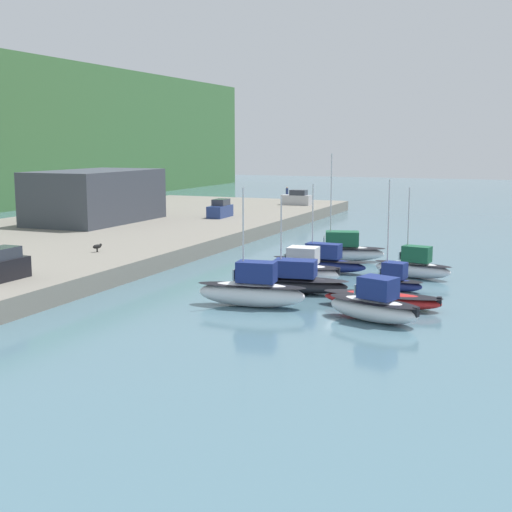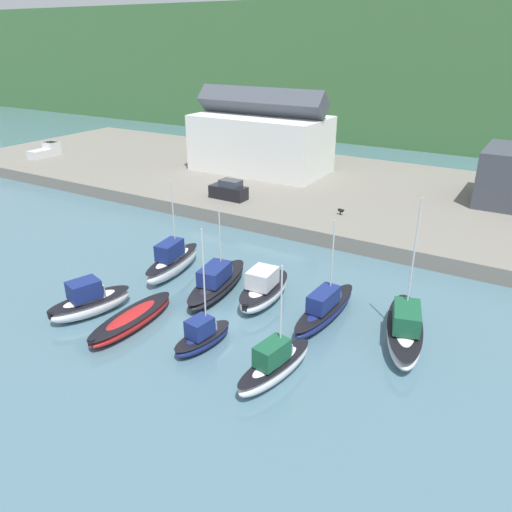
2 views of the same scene
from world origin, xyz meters
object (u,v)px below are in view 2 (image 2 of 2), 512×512
at_px(moored_boat_8, 274,365).
at_px(moored_boat_0, 173,262).
at_px(moored_boat_2, 264,290).
at_px(moored_boat_6, 132,319).
at_px(moored_boat_3, 325,309).
at_px(parked_car_0, 229,191).
at_px(moored_boat_4, 405,329).
at_px(dog_on_quay, 341,210).
at_px(moored_boat_5, 89,302).
at_px(moored_boat_7, 202,336).
at_px(moored_boat_1, 217,283).
at_px(pickup_truck_0, 47,150).

bearing_deg(moored_boat_8, moored_boat_0, 160.09).
bearing_deg(moored_boat_2, moored_boat_6, -131.80).
bearing_deg(moored_boat_3, parked_car_0, 142.34).
xyz_separation_m(moored_boat_4, parked_car_0, (-24.02, 16.00, 1.35)).
relative_size(moored_boat_0, dog_on_quay, 8.70).
distance_m(moored_boat_5, moored_boat_7, 9.13).
bearing_deg(moored_boat_7, dog_on_quay, 99.54).
bearing_deg(moored_boat_2, moored_boat_1, -174.60).
relative_size(parked_car_0, pickup_truck_0, 0.89).
xyz_separation_m(moored_boat_3, moored_boat_6, (-10.72, -7.49, -0.29)).
height_order(moored_boat_0, moored_boat_2, moored_boat_0).
height_order(moored_boat_0, moored_boat_5, moored_boat_0).
distance_m(moored_boat_8, pickup_truck_0, 60.61).
height_order(moored_boat_6, dog_on_quay, dog_on_quay).
relative_size(moored_boat_3, moored_boat_4, 0.86).
bearing_deg(moored_boat_6, moored_boat_2, 51.00).
bearing_deg(parked_car_0, moored_boat_4, -122.69).
height_order(moored_boat_3, moored_boat_7, moored_boat_7).
xyz_separation_m(moored_boat_0, pickup_truck_0, (-40.32, 19.66, 1.14)).
distance_m(moored_boat_1, dog_on_quay, 18.08).
relative_size(moored_boat_8, parked_car_0, 1.64).
xyz_separation_m(moored_boat_6, moored_boat_8, (10.90, 0.03, 0.37)).
distance_m(moored_boat_7, parked_car_0, 26.64).
relative_size(moored_boat_2, moored_boat_7, 0.83).
bearing_deg(parked_car_0, moored_boat_8, -140.42).
xyz_separation_m(moored_boat_5, pickup_truck_0, (-39.56, 27.72, 1.25)).
relative_size(moored_boat_3, dog_on_quay, 9.31).
relative_size(moored_boat_1, moored_boat_5, 1.36).
distance_m(moored_boat_6, dog_on_quay, 25.27).
height_order(moored_boat_1, moored_boat_6, moored_boat_1).
distance_m(moored_boat_2, parked_car_0, 21.13).
height_order(moored_boat_0, moored_boat_7, moored_boat_7).
distance_m(moored_boat_3, moored_boat_5, 16.32).
bearing_deg(moored_boat_3, moored_boat_1, -173.06).
xyz_separation_m(moored_boat_3, moored_boat_7, (-5.25, -6.96, -0.09)).
relative_size(moored_boat_0, moored_boat_1, 0.89).
relative_size(moored_boat_1, moored_boat_6, 1.12).
relative_size(moored_boat_0, parked_car_0, 1.79).
relative_size(moored_boat_6, moored_boat_8, 1.10).
height_order(moored_boat_0, moored_boat_1, moored_boat_0).
xyz_separation_m(moored_boat_4, pickup_truck_0, (-59.32, 19.85, 1.26)).
bearing_deg(moored_boat_0, moored_boat_7, -48.00).
bearing_deg(moored_boat_6, moored_boat_5, -175.95).
bearing_deg(moored_boat_7, moored_boat_0, 147.09).
distance_m(moored_boat_1, moored_boat_8, 11.16).
bearing_deg(moored_boat_4, moored_boat_8, -141.40).
xyz_separation_m(moored_boat_3, dog_on_quay, (-5.90, 17.28, 1.03)).
xyz_separation_m(moored_boat_0, moored_boat_5, (-0.77, -8.06, -0.11)).
bearing_deg(moored_boat_5, parked_car_0, 118.19).
bearing_deg(moored_boat_2, moored_boat_7, -97.10).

